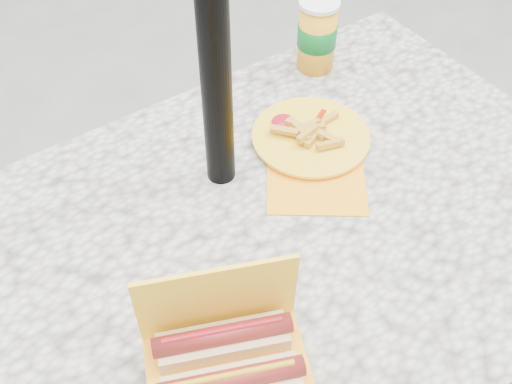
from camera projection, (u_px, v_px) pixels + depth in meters
picnic_table at (272, 270)px, 1.14m from camera, size 1.20×0.80×0.75m
hotdog_box at (227, 364)px, 0.85m from camera, size 0.25×0.21×0.18m
fries_plate at (310, 139)px, 1.19m from camera, size 0.29×0.32×0.04m
soda_cup at (317, 35)px, 1.31m from camera, size 0.08×0.08×0.15m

